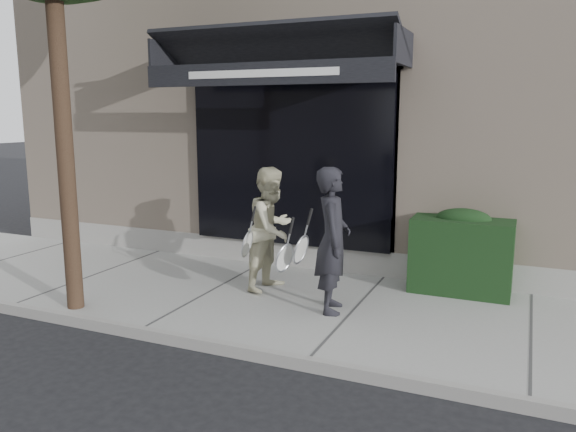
% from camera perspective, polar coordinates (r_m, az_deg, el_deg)
% --- Properties ---
extents(ground, '(80.00, 80.00, 0.00)m').
position_cam_1_polar(ground, '(7.07, 6.73, -10.30)').
color(ground, black).
rests_on(ground, ground).
extents(sidewalk, '(20.00, 3.00, 0.12)m').
position_cam_1_polar(sidewalk, '(7.05, 6.74, -9.84)').
color(sidewalk, gray).
rests_on(sidewalk, ground).
extents(curb, '(20.00, 0.10, 0.14)m').
position_cam_1_polar(curb, '(5.69, 2.08, -14.77)').
color(curb, gray).
rests_on(curb, ground).
extents(building_facade, '(14.30, 8.04, 5.64)m').
position_cam_1_polar(building_facade, '(11.47, 14.30, 11.29)').
color(building_facade, beige).
rests_on(building_facade, ground).
extents(hedge, '(1.30, 0.70, 1.14)m').
position_cam_1_polar(hedge, '(7.86, 17.22, -3.57)').
color(hedge, black).
rests_on(hedge, sidewalk).
extents(pedestrian_front, '(0.87, 0.89, 1.76)m').
position_cam_1_polar(pedestrian_front, '(6.73, 4.51, -2.47)').
color(pedestrian_front, black).
rests_on(pedestrian_front, sidewalk).
extents(pedestrian_back, '(0.75, 0.98, 1.67)m').
position_cam_1_polar(pedestrian_back, '(7.57, -1.65, -1.31)').
color(pedestrian_back, beige).
rests_on(pedestrian_back, sidewalk).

